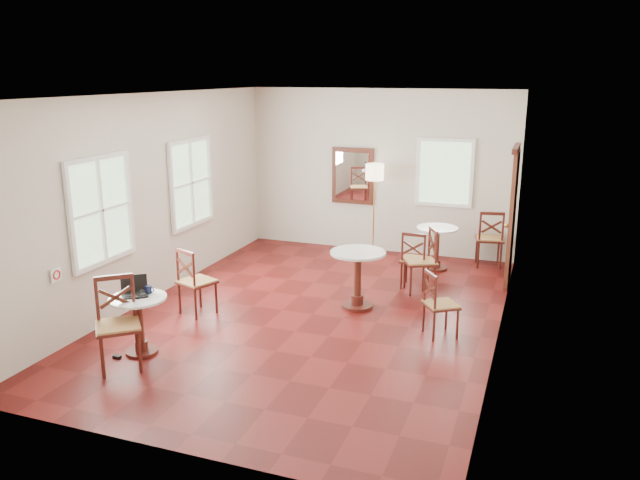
# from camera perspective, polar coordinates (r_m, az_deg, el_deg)

# --- Properties ---
(ground) EXTENTS (7.00, 7.00, 0.00)m
(ground) POSITION_cam_1_polar(r_m,az_deg,el_deg) (8.85, -0.67, -6.74)
(ground) COLOR #5B110F
(ground) RESTS_ON ground
(room_shell) EXTENTS (5.02, 7.02, 3.01)m
(room_shell) POSITION_cam_1_polar(r_m,az_deg,el_deg) (8.61, -0.44, 5.72)
(room_shell) COLOR beige
(room_shell) RESTS_ON ground
(cafe_table_near) EXTENTS (0.67, 0.67, 0.71)m
(cafe_table_near) POSITION_cam_1_polar(r_m,az_deg,el_deg) (7.82, -16.09, -6.89)
(cafe_table_near) COLOR #481812
(cafe_table_near) RESTS_ON ground
(cafe_table_mid) EXTENTS (0.79, 0.79, 0.83)m
(cafe_table_mid) POSITION_cam_1_polar(r_m,az_deg,el_deg) (8.95, 3.44, -3.00)
(cafe_table_mid) COLOR #481812
(cafe_table_mid) RESTS_ON ground
(cafe_table_back) EXTENTS (0.70, 0.70, 0.74)m
(cafe_table_back) POSITION_cam_1_polar(r_m,az_deg,el_deg) (10.86, 10.55, -0.30)
(cafe_table_back) COLOR #481812
(cafe_table_back) RESTS_ON ground
(chair_near_a) EXTENTS (0.57, 0.57, 0.96)m
(chair_near_a) POSITION_cam_1_polar(r_m,az_deg,el_deg) (8.87, -11.25, -3.71)
(chair_near_a) COLOR #481812
(chair_near_a) RESTS_ON ground
(chair_near_b) EXTENTS (0.69, 0.69, 1.06)m
(chair_near_b) POSITION_cam_1_polar(r_m,az_deg,el_deg) (7.50, -17.88, -7.28)
(chair_near_b) COLOR #481812
(chair_near_b) RESTS_ON ground
(chair_mid_a) EXTENTS (0.43, 0.43, 0.91)m
(chair_mid_a) POSITION_cam_1_polar(r_m,az_deg,el_deg) (9.88, 8.61, -1.77)
(chair_mid_a) COLOR #481812
(chair_mid_a) RESTS_ON ground
(chair_mid_b) EXTENTS (0.55, 0.55, 0.85)m
(chair_mid_b) POSITION_cam_1_polar(r_m,az_deg,el_deg) (8.15, 10.80, -5.75)
(chair_mid_b) COLOR #481812
(chair_mid_b) RESTS_ON ground
(chair_back_a) EXTENTS (0.54, 0.54, 1.00)m
(chair_back_a) POSITION_cam_1_polar(r_m,az_deg,el_deg) (11.22, 15.16, 0.14)
(chair_back_a) COLOR #481812
(chair_back_a) RESTS_ON ground
(chair_back_b) EXTENTS (0.61, 0.61, 0.99)m
(chair_back_b) POSITION_cam_1_polar(r_m,az_deg,el_deg) (9.70, 9.24, -1.87)
(chair_back_b) COLOR #481812
(chair_back_b) RESTS_ON ground
(floor_lamp) EXTENTS (0.33, 0.33, 1.69)m
(floor_lamp) POSITION_cam_1_polar(r_m,az_deg,el_deg) (11.37, 4.97, 5.61)
(floor_lamp) COLOR #BF8C3F
(floor_lamp) RESTS_ON ground
(laptop) EXTENTS (0.40, 0.39, 0.22)m
(laptop) POSITION_cam_1_polar(r_m,az_deg,el_deg) (7.81, -16.50, -4.40)
(laptop) COLOR black
(laptop) RESTS_ON cafe_table_near
(mouse) EXTENTS (0.09, 0.06, 0.03)m
(mouse) POSITION_cam_1_polar(r_m,az_deg,el_deg) (7.67, -16.25, -5.03)
(mouse) COLOR black
(mouse) RESTS_ON cafe_table_near
(navy_mug) EXTENTS (0.12, 0.08, 0.09)m
(navy_mug) POSITION_cam_1_polar(r_m,az_deg,el_deg) (7.81, -15.31, -4.35)
(navy_mug) COLOR black
(navy_mug) RESTS_ON cafe_table_near
(water_glass) EXTENTS (0.05, 0.05, 0.09)m
(water_glass) POSITION_cam_1_polar(r_m,az_deg,el_deg) (7.68, -15.82, -4.76)
(water_glass) COLOR white
(water_glass) RESTS_ON cafe_table_near
(power_adapter) EXTENTS (0.09, 0.06, 0.04)m
(power_adapter) POSITION_cam_1_polar(r_m,az_deg,el_deg) (7.93, -17.96, -10.06)
(power_adapter) COLOR black
(power_adapter) RESTS_ON ground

